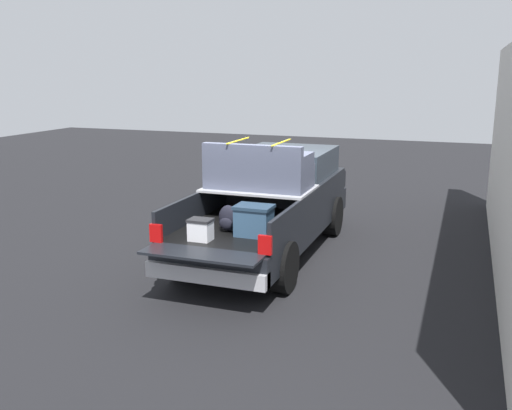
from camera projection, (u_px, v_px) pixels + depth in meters
The scene contains 2 objects.
ground_plane at pixel (267, 254), 11.06m from camera, with size 40.00×40.00×0.00m, color black.
pickup_truck at pixel (273, 201), 11.18m from camera, with size 6.05×2.06×2.23m.
Camera 1 is at (-9.98, -3.45, 3.43)m, focal length 40.28 mm.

